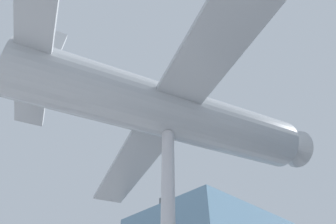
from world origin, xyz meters
The scene contains 1 object.
suspended_airplane centered at (0.06, 0.16, 7.85)m, with size 17.81×12.15×3.24m.
Camera 1 is at (5.40, -4.98, 1.69)m, focal length 28.00 mm.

